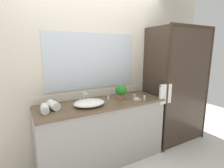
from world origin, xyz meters
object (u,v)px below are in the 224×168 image
object	(u,v)px
amenity_bottle_conditioner	(144,97)
amenity_bottle_lotion	(134,95)
soap_dish	(137,99)
faucet	(84,99)
rolled_towel_middle	(53,105)
potted_plant	(121,91)
rolled_towel_near_edge	(45,109)
amenity_bottle_body_wash	(108,97)
sink_basin	(89,103)

from	to	relation	value
amenity_bottle_conditioner	amenity_bottle_lotion	distance (m)	0.18
soap_dish	amenity_bottle_lotion	size ratio (longest dim) A/B	1.10
soap_dish	amenity_bottle_lotion	bearing A→B (deg)	77.12
faucet	amenity_bottle_lotion	world-z (taller)	faucet
rolled_towel_middle	faucet	bearing A→B (deg)	12.10
potted_plant	rolled_towel_near_edge	distance (m)	1.08
potted_plant	rolled_towel_middle	bearing A→B (deg)	178.56
soap_dish	amenity_bottle_body_wash	bearing A→B (deg)	149.90
sink_basin	amenity_bottle_body_wash	size ratio (longest dim) A/B	5.19
amenity_bottle_conditioner	faucet	bearing A→B (deg)	156.52
potted_plant	rolled_towel_middle	size ratio (longest dim) A/B	1.13
soap_dish	rolled_towel_near_edge	world-z (taller)	rolled_towel_near_edge
soap_dish	amenity_bottle_conditioner	xyz separation A→B (m)	(0.08, -0.08, 0.03)
amenity_bottle_conditioner	rolled_towel_near_edge	size ratio (longest dim) A/B	0.54
potted_plant	rolled_towel_near_edge	world-z (taller)	potted_plant
soap_dish	rolled_towel_middle	bearing A→B (deg)	171.59
amenity_bottle_conditioner	amenity_bottle_lotion	world-z (taller)	amenity_bottle_conditioner
sink_basin	amenity_bottle_conditioner	bearing A→B (deg)	-11.41
sink_basin	amenity_bottle_body_wash	bearing A→B (deg)	20.17
soap_dish	rolled_towel_near_edge	xyz separation A→B (m)	(-1.26, 0.10, 0.03)
amenity_bottle_lotion	sink_basin	bearing A→B (deg)	-179.36
amenity_bottle_conditioner	amenity_bottle_body_wash	size ratio (longest dim) A/B	1.22
potted_plant	amenity_bottle_body_wash	xyz separation A→B (m)	(-0.18, 0.06, -0.09)
amenity_bottle_lotion	faucet	bearing A→B (deg)	166.56
rolled_towel_near_edge	sink_basin	bearing A→B (deg)	-2.53
sink_basin	amenity_bottle_conditioner	distance (m)	0.80
rolled_towel_near_edge	rolled_towel_middle	size ratio (longest dim) A/B	0.94
amenity_bottle_body_wash	rolled_towel_middle	xyz separation A→B (m)	(-0.79, -0.04, 0.02)
sink_basin	faucet	bearing A→B (deg)	90.00
sink_basin	soap_dish	xyz separation A→B (m)	(0.71, -0.08, -0.03)
faucet	rolled_towel_near_edge	size ratio (longest dim) A/B	0.93
amenity_bottle_body_wash	amenity_bottle_lotion	distance (m)	0.40
amenity_bottle_body_wash	faucet	bearing A→B (deg)	171.24
faucet	amenity_bottle_lotion	size ratio (longest dim) A/B	1.87
rolled_towel_near_edge	rolled_towel_middle	distance (m)	0.13
potted_plant	amenity_bottle_conditioner	world-z (taller)	potted_plant
amenity_bottle_lotion	amenity_bottle_body_wash	bearing A→B (deg)	162.40
sink_basin	potted_plant	size ratio (longest dim) A/B	1.90
amenity_bottle_body_wash	rolled_towel_middle	size ratio (longest dim) A/B	0.41
sink_basin	soap_dish	size ratio (longest dim) A/B	4.17
rolled_towel_near_edge	rolled_towel_middle	bearing A→B (deg)	30.85
amenity_bottle_body_wash	rolled_towel_middle	bearing A→B (deg)	-177.14
soap_dish	amenity_bottle_conditioner	world-z (taller)	amenity_bottle_conditioner
sink_basin	faucet	world-z (taller)	faucet
amenity_bottle_lotion	rolled_towel_middle	size ratio (longest dim) A/B	0.47
sink_basin	faucet	distance (m)	0.18
sink_basin	soap_dish	bearing A→B (deg)	-6.41
faucet	soap_dish	xyz separation A→B (m)	(0.71, -0.26, -0.04)
soap_dish	faucet	bearing A→B (deg)	159.71
sink_basin	soap_dish	world-z (taller)	sink_basin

